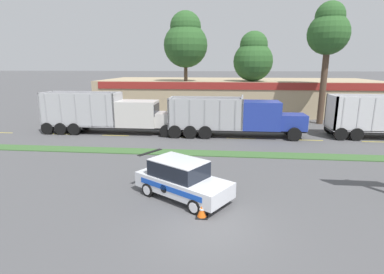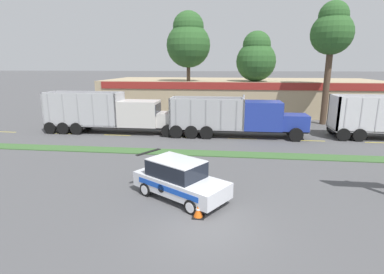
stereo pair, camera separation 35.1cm
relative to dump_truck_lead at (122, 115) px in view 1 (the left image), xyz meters
name	(u,v)px [view 1 (the left image)]	position (x,y,z in m)	size (l,w,h in m)	color
ground_plane	(208,229)	(8.48, -15.45, -1.60)	(600.00, 600.00, 0.00)	#515154
grass_verge	(215,154)	(8.48, -5.68, -1.57)	(120.00, 1.36, 0.06)	#3D6633
centre_line_1	(0,133)	(-11.11, -1.00, -1.60)	(2.40, 0.14, 0.01)	yellow
centre_line_2	(57,134)	(-5.71, -1.00, -1.60)	(2.40, 0.14, 0.01)	yellow
centre_line_3	(116,135)	(-0.31, -1.00, -1.60)	(2.40, 0.14, 0.01)	yellow
centre_line_4	(177,137)	(5.09, -1.00, -1.60)	(2.40, 0.14, 0.01)	yellow
centre_line_5	(241,138)	(10.49, -1.00, -1.60)	(2.40, 0.14, 0.01)	yellow
centre_line_6	(308,140)	(15.89, -1.00, -1.60)	(2.40, 0.14, 0.01)	yellow
centre_line_7	(378,142)	(21.29, -1.00, -1.60)	(2.40, 0.14, 0.01)	yellow
dump_truck_lead	(122,115)	(0.00, 0.00, 0.00)	(12.32, 2.64, 3.62)	black
dump_truck_trail	(247,118)	(10.95, -0.25, -0.01)	(11.45, 2.63, 3.65)	black
rally_car	(182,179)	(7.12, -12.78, -0.71)	(4.76, 4.00, 1.80)	silver
traffic_cone	(202,211)	(8.19, -14.55, -1.33)	(0.49, 0.49, 0.55)	black
store_building_backdrop	(236,95)	(10.65, 14.80, 0.46)	(34.50, 12.10, 4.12)	tan
tree_behind_left	(329,31)	(19.02, 6.45, 7.57)	(4.02, 4.02, 11.95)	brown
tree_behind_centre	(186,41)	(4.52, 9.87, 7.03)	(4.99, 4.99, 11.90)	brown
tree_behind_right	(253,58)	(12.24, 10.34, 5.19)	(4.47, 4.47, 9.72)	brown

